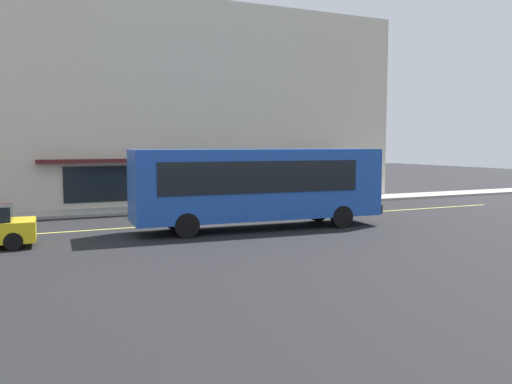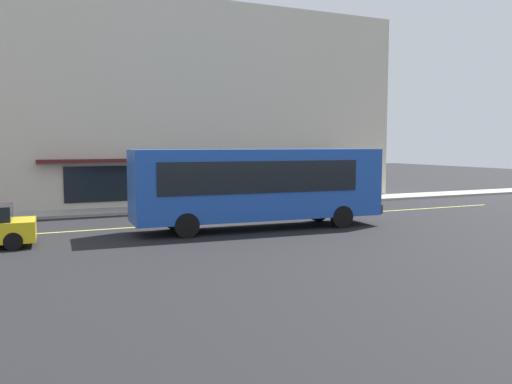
% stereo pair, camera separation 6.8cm
% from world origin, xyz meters
% --- Properties ---
extents(ground, '(120.00, 120.00, 0.00)m').
position_xyz_m(ground, '(0.00, 0.00, 0.00)').
color(ground, black).
extents(sidewalk, '(80.00, 2.44, 0.15)m').
position_xyz_m(sidewalk, '(0.00, 5.60, 0.07)').
color(sidewalk, '#9E9B93').
rests_on(sidewalk, ground).
extents(lane_centre_stripe, '(36.00, 0.16, 0.01)m').
position_xyz_m(lane_centre_stripe, '(0.00, 0.00, 0.00)').
color(lane_centre_stripe, '#D8D14C').
rests_on(lane_centre_stripe, ground).
extents(storefront_building, '(27.11, 8.62, 12.35)m').
position_xyz_m(storefront_building, '(2.24, 10.82, 6.17)').
color(storefront_building, beige).
rests_on(storefront_building, ground).
extents(bus, '(11.26, 3.17, 3.50)m').
position_xyz_m(bus, '(1.50, -2.62, 1.99)').
color(bus, '#1E4CAD').
rests_on(bus, ground).
extents(traffic_light, '(0.30, 0.52, 3.20)m').
position_xyz_m(traffic_light, '(8.68, 4.93, 2.53)').
color(traffic_light, '#2D2D33').
rests_on(traffic_light, sidewalk).
extents(pedestrian_at_corner, '(0.34, 0.34, 1.57)m').
position_xyz_m(pedestrian_at_corner, '(8.53, 5.76, 1.08)').
color(pedestrian_at_corner, black).
rests_on(pedestrian_at_corner, sidewalk).
extents(pedestrian_waiting, '(0.34, 0.34, 1.77)m').
position_xyz_m(pedestrian_waiting, '(11.75, 5.46, 1.21)').
color(pedestrian_waiting, black).
rests_on(pedestrian_waiting, sidewalk).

